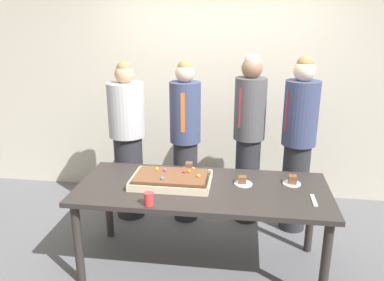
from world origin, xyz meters
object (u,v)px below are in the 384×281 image
Objects in this scene: party_table at (202,196)px; sheet_cake at (171,179)px; plated_slice_far_left at (292,181)px; drink_cup_nearest at (149,199)px; cake_server_utensil at (314,200)px; person_far_right_suit at (185,140)px; plated_slice_near_left at (243,182)px; plated_slice_near_right at (189,168)px; person_green_shirt_behind at (249,137)px; person_serving_front at (298,143)px; person_striped_tie_right at (128,141)px.

party_table is 3.15× the size of sheet_cake.
drink_cup_nearest reaches higher than plated_slice_far_left.
plated_slice_far_left is 0.32m from cake_server_utensil.
plated_slice_far_left is 1.50× the size of drink_cup_nearest.
plated_slice_near_left is at bearing 39.55° from person_far_right_suit.
plated_slice_near_right is at bearing 11.96° from person_far_right_suit.
person_green_shirt_behind reaches higher than cake_server_utensil.
cake_server_utensil is (1.04, -0.47, -0.02)m from plated_slice_near_right.
person_far_right_suit reaches higher than plated_slice_near_right.
plated_slice_far_left is 0.09× the size of person_serving_front.
plated_slice_near_right is at bearing 71.47° from sheet_cake.
person_far_right_suit reaches higher than plated_slice_far_left.
party_table is 0.76m from plated_slice_far_left.
sheet_cake is 4.39× the size of plated_slice_near_right.
person_striped_tie_right is at bearing -49.74° from person_green_shirt_behind.
party_table is at bearing -168.17° from plated_slice_far_left.
person_serving_front is 1.12m from person_far_right_suit.
sheet_cake is 3.29× the size of cake_server_utensil.
person_serving_front reaches higher than cake_server_utensil.
plated_slice_near_left is 0.41m from plated_slice_far_left.
drink_cup_nearest is at bearing -169.11° from cake_server_utensil.
party_table is 13.83× the size of plated_slice_near_left.
plated_slice_near_right is 1.14m from cake_server_utensil.
person_far_right_suit reaches higher than party_table.
person_serving_front is (0.11, 0.62, 0.14)m from plated_slice_far_left.
plated_slice_near_right reaches higher than party_table.
party_table is at bearing 8.57° from person_serving_front.
plated_slice_near_left is at bearing 34.51° from drink_cup_nearest.
plated_slice_near_left is 0.80m from person_green_shirt_behind.
plated_slice_near_left is at bearing 156.44° from cake_server_utensil.
person_striped_tie_right is at bearing 137.27° from party_table.
person_green_shirt_behind is (0.73, 1.25, 0.12)m from drink_cup_nearest.
person_serving_front is (1.11, 0.74, 0.13)m from sheet_cake.
person_striped_tie_right is at bearing -89.07° from person_far_right_suit.
person_green_shirt_behind reaches higher than party_table.
person_far_right_suit reaches higher than drink_cup_nearest.
sheet_cake is 1.34m from person_serving_front.
drink_cup_nearest is (-0.69, -0.47, 0.03)m from plated_slice_near_left.
party_table is at bearing -163.11° from plated_slice_near_left.
person_green_shirt_behind is (-0.48, 0.11, 0.01)m from person_serving_front.
cake_server_utensil is 1.99m from person_striped_tie_right.
person_serving_front is (0.52, 0.67, 0.14)m from plated_slice_near_left.
plated_slice_near_left is 0.75× the size of cake_server_utensil.
person_serving_front is 0.49m from person_green_shirt_behind.
person_green_shirt_behind is at bearing 55.33° from person_striped_tie_right.
person_striped_tie_right reaches higher than drink_cup_nearest.
plated_slice_near_right is at bearing 155.62° from cake_server_utensil.
person_serving_front reaches higher than drink_cup_nearest.
cake_server_utensil is at bearing 62.93° from person_green_shirt_behind.
person_serving_front is at bearing 23.40° from plated_slice_near_right.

